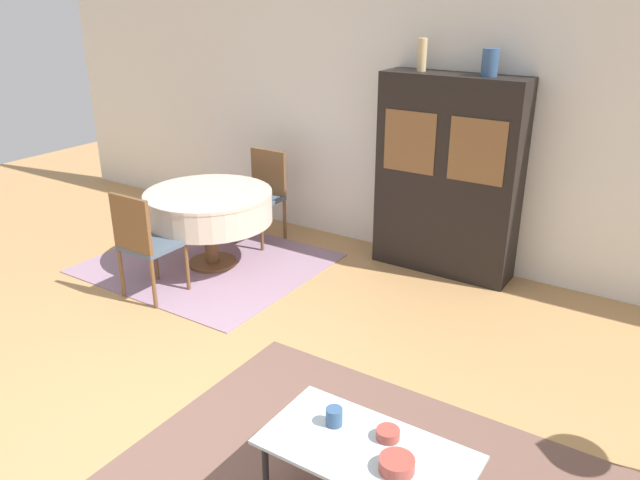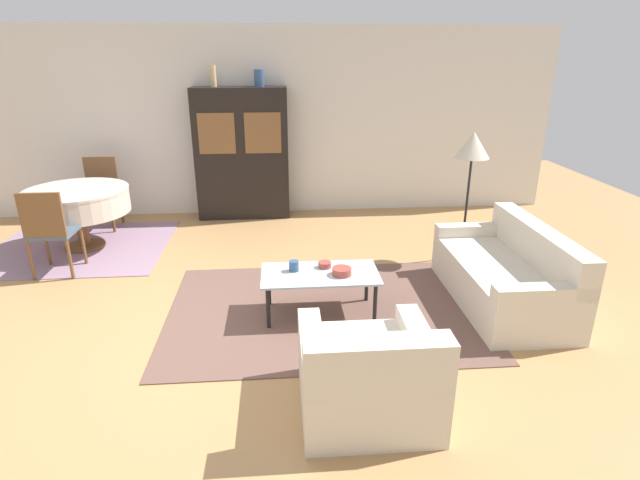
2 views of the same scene
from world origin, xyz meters
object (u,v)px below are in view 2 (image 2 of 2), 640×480
display_cabinet (242,154)px  vase_tall (213,76)px  dining_table (77,201)px  bowl (342,271)px  dining_chair_near (49,228)px  cup (294,266)px  coffee_table (320,277)px  dining_chair_far (101,188)px  couch (506,276)px  floor_lamp (472,151)px  bowl_small (325,265)px  armchair (368,376)px  vase_short (259,78)px

display_cabinet → vase_tall: 1.13m
dining_table → bowl: bearing=-33.6°
dining_chair_near → cup: 2.80m
display_cabinet → coffee_table: bearing=-74.2°
coffee_table → dining_chair_far: size_ratio=1.12×
couch → bowl: (-1.64, -0.15, 0.17)m
dining_chair_far → floor_lamp: 4.95m
dining_chair_near → couch: bearing=-12.4°
display_cabinet → dining_table: (-1.95, -1.17, -0.33)m
dining_table → vase_tall: bearing=35.8°
dining_table → display_cabinet: bearing=30.9°
vase_tall → floor_lamp: bearing=-31.7°
bowl → bowl_small: size_ratio=1.43×
dining_chair_far → cup: 3.76m
dining_chair_far → armchair: bearing=126.2°
couch → dining_table: (-4.67, 1.86, 0.33)m
armchair → couch: bearing=42.3°
display_cabinet → cup: bearing=-78.0°
couch → dining_chair_far: 5.39m
display_cabinet → bowl: (1.08, -3.17, -0.48)m
floor_lamp → bowl_small: size_ratio=12.24×
dining_table → cup: 3.21m
couch → armchair: 2.19m
cup → bowl: (0.43, -0.12, -0.02)m
dining_table → cup: size_ratio=12.43×
dining_chair_near → display_cabinet: bearing=45.8°
bowl_small → cup: bearing=-169.0°
display_cabinet → vase_short: 1.09m
couch → dining_chair_near: 4.78m
vase_short → dining_chair_near: bearing=-138.2°
dining_table → dining_chair_far: bearing=90.0°
armchair → bowl_small: bearing=96.0°
floor_lamp → vase_short: 3.13m
couch → vase_short: size_ratio=7.41×
bowl_small → coffee_table: bearing=-113.4°
dining_chair_near → bowl_small: 3.05m
armchair → dining_table: 4.53m
coffee_table → vase_tall: size_ratio=3.75×
cup → vase_tall: 3.56m
dining_chair_far → floor_lamp: floor_lamp is taller
dining_chair_far → vase_short: 2.68m
vase_tall → dining_chair_far: bearing=-168.5°
coffee_table → vase_short: size_ratio=4.68×
dining_table → floor_lamp: floor_lamp is taller
coffee_table → dining_chair_near: bearing=158.5°
dining_table → armchair: bearing=-47.6°
dining_chair_near → dining_chair_far: (0.00, 1.67, 0.00)m
couch → vase_tall: bearing=45.2°
couch → coffee_table: couch is taller
armchair → bowl: bearing=90.8°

